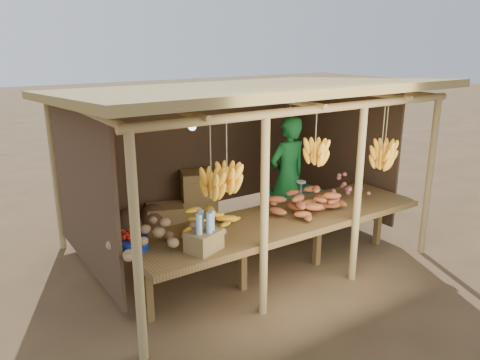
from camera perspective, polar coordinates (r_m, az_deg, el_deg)
ground at (r=6.82m, az=-0.00°, el=-8.49°), size 60.00×60.00×0.00m
stall_structure at (r=6.13m, az=0.65°, el=7.25°), size 4.70×3.50×2.43m
counter at (r=5.83m, az=5.22°, el=-5.14°), size 3.90×1.05×0.80m
potato_heap at (r=5.04m, az=-8.56°, el=-5.74°), size 1.15×0.71×0.37m
sweet_potato_heap at (r=5.99m, az=8.11°, el=-2.18°), size 1.27×1.06×0.36m
onion_heap at (r=6.60m, az=12.78°, el=-0.72°), size 0.74×0.51×0.35m
banana_pile at (r=5.48m, az=-3.70°, el=-3.87°), size 0.73×0.56×0.35m
tomato_basin at (r=5.04m, az=-13.13°, el=-7.39°), size 0.36×0.36×0.19m
bottle_box at (r=4.86m, az=-4.45°, el=-6.77°), size 0.42×0.37×0.43m
vendor at (r=7.14m, az=5.82°, el=0.44°), size 0.69×0.47×1.84m
tarp_crate at (r=7.33m, az=7.10°, el=-3.74°), size 0.75×0.64×0.89m
carton_stack at (r=7.47m, az=-6.29°, el=-3.07°), size 1.30×0.63×0.89m
burlap_sacks at (r=7.20m, az=-12.06°, el=-5.15°), size 0.88×0.46×0.62m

